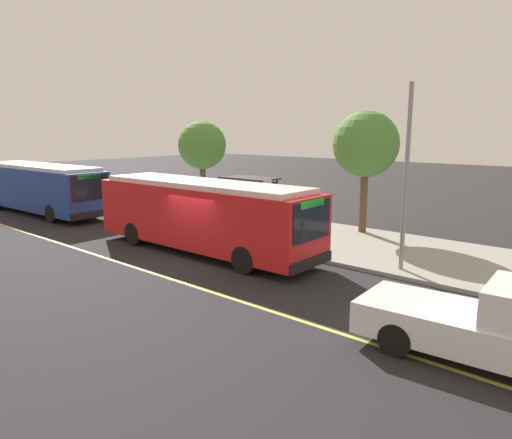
# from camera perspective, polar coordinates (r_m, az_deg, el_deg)

# --- Properties ---
(ground_plane) EXTENTS (120.00, 120.00, 0.00)m
(ground_plane) POSITION_cam_1_polar(r_m,az_deg,el_deg) (18.41, -7.20, -4.91)
(ground_plane) COLOR #232326
(sidewalk_curb) EXTENTS (44.00, 6.40, 0.15)m
(sidewalk_curb) POSITION_cam_1_polar(r_m,az_deg,el_deg) (22.72, 4.10, -1.62)
(sidewalk_curb) COLOR gray
(sidewalk_curb) RESTS_ON ground_plane
(lane_stripe_center) EXTENTS (36.00, 0.14, 0.01)m
(lane_stripe_center) POSITION_cam_1_polar(r_m,az_deg,el_deg) (17.09, -12.71, -6.34)
(lane_stripe_center) COLOR #E0D64C
(lane_stripe_center) RESTS_ON ground_plane
(transit_bus_main) EXTENTS (10.74, 2.70, 2.95)m
(transit_bus_main) POSITION_cam_1_polar(r_m,az_deg,el_deg) (19.23, -6.50, 0.72)
(transit_bus_main) COLOR red
(transit_bus_main) RESTS_ON ground_plane
(transit_bus_second) EXTENTS (10.94, 2.97, 2.95)m
(transit_bus_second) POSITION_cam_1_polar(r_m,az_deg,el_deg) (30.96, -24.83, 3.64)
(transit_bus_second) COLOR navy
(transit_bus_second) RESTS_ON ground_plane
(pickup_truck) EXTENTS (5.52, 2.35, 1.85)m
(pickup_truck) POSITION_cam_1_polar(r_m,az_deg,el_deg) (11.43, 27.37, -11.59)
(pickup_truck) COLOR white
(pickup_truck) RESTS_ON ground_plane
(bus_shelter) EXTENTS (2.90, 1.60, 2.48)m
(bus_shelter) POSITION_cam_1_polar(r_m,az_deg,el_deg) (24.07, -0.93, 3.56)
(bus_shelter) COLOR #333338
(bus_shelter) RESTS_ON sidewalk_curb
(waiting_bench) EXTENTS (1.60, 0.48, 0.95)m
(waiting_bench) POSITION_cam_1_polar(r_m,az_deg,el_deg) (24.35, -0.63, 0.59)
(waiting_bench) COLOR brown
(waiting_bench) RESTS_ON sidewalk_curb
(route_sign_post) EXTENTS (0.44, 0.08, 2.80)m
(route_sign_post) POSITION_cam_1_polar(r_m,az_deg,el_deg) (19.99, 1.42, 2.17)
(route_sign_post) COLOR #333338
(route_sign_post) RESTS_ON sidewalk_curb
(pedestrian_commuter) EXTENTS (0.24, 0.40, 1.69)m
(pedestrian_commuter) POSITION_cam_1_polar(r_m,az_deg,el_deg) (20.69, 0.69, 0.11)
(pedestrian_commuter) COLOR #282D47
(pedestrian_commuter) RESTS_ON sidewalk_curb
(street_tree_near_shelter) EXTENTS (3.08, 3.08, 5.73)m
(street_tree_near_shelter) POSITION_cam_1_polar(r_m,az_deg,el_deg) (22.62, 13.27, 8.87)
(street_tree_near_shelter) COLOR brown
(street_tree_near_shelter) RESTS_ON sidewalk_curb
(street_tree_upstreet) EXTENTS (2.90, 2.90, 5.38)m
(street_tree_upstreet) POSITION_cam_1_polar(r_m,az_deg,el_deg) (28.69, -6.60, 8.94)
(street_tree_upstreet) COLOR brown
(street_tree_upstreet) RESTS_ON sidewalk_curb
(utility_pole) EXTENTS (0.16, 0.16, 6.40)m
(utility_pole) POSITION_cam_1_polar(r_m,az_deg,el_deg) (16.79, 17.85, 4.77)
(utility_pole) COLOR gray
(utility_pole) RESTS_ON sidewalk_curb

